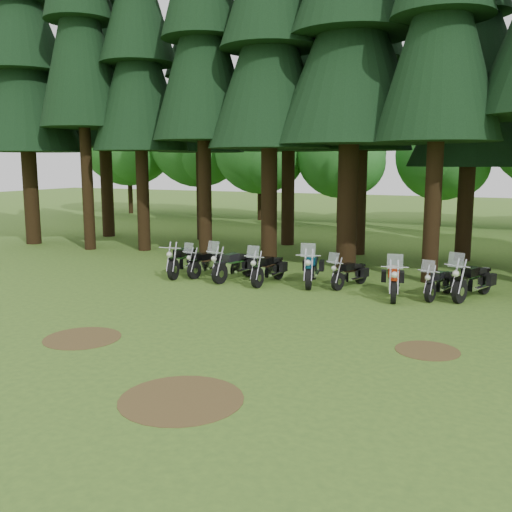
% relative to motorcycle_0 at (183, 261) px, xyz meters
% --- Properties ---
extents(ground, '(120.00, 120.00, 0.00)m').
position_rel_motorcycle_0_xyz_m(ground, '(4.92, -5.47, -0.51)').
color(ground, '#3E6423').
rests_on(ground, ground).
extents(pine_front_0, '(5.49, 5.49, 16.17)m').
position_rel_motorcycle_0_xyz_m(pine_front_0, '(-11.29, 3.81, 9.17)').
color(pine_front_0, black).
rests_on(pine_front_0, ground).
extents(pine_front_2, '(4.32, 4.32, 16.22)m').
position_rel_motorcycle_0_xyz_m(pine_front_2, '(-4.86, 4.35, 9.20)').
color(pine_front_2, black).
rests_on(pine_front_2, ground).
extents(pine_front_3, '(4.32, 4.32, 17.57)m').
position_rel_motorcycle_0_xyz_m(pine_front_3, '(-1.37, 4.04, 10.01)').
color(pine_front_3, black).
rests_on(pine_front_3, ground).
extents(pine_front_4, '(4.95, 4.95, 16.33)m').
position_rel_motorcycle_0_xyz_m(pine_front_4, '(1.71, 3.93, 9.27)').
color(pine_front_4, black).
rests_on(pine_front_4, ground).
extents(pine_back_0, '(5.00, 5.00, 17.21)m').
position_rel_motorcycle_0_xyz_m(pine_back_0, '(-9.76, 7.78, 9.80)').
color(pine_back_0, black).
rests_on(pine_back_0, ground).
extents(pine_back_1, '(4.52, 4.52, 16.22)m').
position_rel_motorcycle_0_xyz_m(pine_back_1, '(-4.34, 8.88, 9.20)').
color(pine_back_1, black).
rests_on(pine_back_1, ground).
extents(pine_back_2, '(4.85, 4.85, 16.30)m').
position_rel_motorcycle_0_xyz_m(pine_back_2, '(0.54, 8.93, 9.25)').
color(pine_back_2, black).
rests_on(pine_back_2, ground).
extents(pine_back_3, '(4.35, 4.35, 16.20)m').
position_rel_motorcycle_0_xyz_m(pine_back_3, '(4.55, 7.47, 9.19)').
color(pine_back_3, black).
rests_on(pine_back_3, ground).
extents(pine_back_4, '(4.94, 4.94, 13.78)m').
position_rel_motorcycle_0_xyz_m(pine_back_4, '(8.95, 7.78, 7.74)').
color(pine_back_4, black).
rests_on(pine_back_4, ground).
extents(decid_0, '(8.00, 7.78, 10.00)m').
position_rel_motorcycle_0_xyz_m(decid_0, '(-17.18, 19.79, 5.39)').
color(decid_0, black).
rests_on(decid_0, ground).
extents(decid_1, '(7.91, 7.69, 9.88)m').
position_rel_motorcycle_0_xyz_m(decid_1, '(-11.07, 20.29, 5.32)').
color(decid_1, black).
rests_on(decid_1, ground).
extents(decid_2, '(6.72, 6.53, 8.40)m').
position_rel_motorcycle_0_xyz_m(decid_2, '(-5.52, 19.31, 4.44)').
color(decid_2, black).
rests_on(decid_2, ground).
extents(decid_3, '(6.12, 5.95, 7.65)m').
position_rel_motorcycle_0_xyz_m(decid_3, '(0.20, 19.66, 4.00)').
color(decid_3, black).
rests_on(decid_3, ground).
extents(decid_4, '(5.93, 5.76, 7.41)m').
position_rel_motorcycle_0_xyz_m(decid_4, '(6.49, 20.85, 3.86)').
color(decid_4, black).
rests_on(decid_4, ground).
extents(dirt_patch_0, '(1.80, 1.80, 0.01)m').
position_rel_motorcycle_0_xyz_m(dirt_patch_0, '(1.92, -7.47, -0.51)').
color(dirt_patch_0, '#4C3D1E').
rests_on(dirt_patch_0, ground).
extents(dirt_patch_1, '(1.40, 1.40, 0.01)m').
position_rel_motorcycle_0_xyz_m(dirt_patch_1, '(9.42, -4.97, -0.51)').
color(dirt_patch_1, '#4C3D1E').
rests_on(dirt_patch_1, ground).
extents(dirt_patch_2, '(2.20, 2.20, 0.01)m').
position_rel_motorcycle_0_xyz_m(dirt_patch_2, '(5.92, -9.47, -0.51)').
color(dirt_patch_2, '#4C3D1E').
rests_on(dirt_patch_2, ground).
extents(motorcycle_0, '(0.56, 2.45, 1.00)m').
position_rel_motorcycle_0_xyz_m(motorcycle_0, '(0.00, 0.00, 0.00)').
color(motorcycle_0, black).
rests_on(motorcycle_0, ground).
extents(motorcycle_1, '(0.68, 2.11, 1.33)m').
position_rel_motorcycle_0_xyz_m(motorcycle_1, '(0.88, 0.27, -0.07)').
color(motorcycle_1, black).
rests_on(motorcycle_1, ground).
extents(motorcycle_2, '(0.76, 2.39, 1.50)m').
position_rel_motorcycle_0_xyz_m(motorcycle_2, '(2.10, 0.03, -0.01)').
color(motorcycle_2, black).
rests_on(motorcycle_2, ground).
extents(motorcycle_3, '(0.46, 2.30, 1.44)m').
position_rel_motorcycle_0_xyz_m(motorcycle_3, '(3.41, -0.01, -0.03)').
color(motorcycle_3, black).
rests_on(motorcycle_3, ground).
extents(motorcycle_4, '(0.89, 2.48, 1.57)m').
position_rel_motorcycle_0_xyz_m(motorcycle_4, '(4.79, 0.48, 0.01)').
color(motorcycle_4, black).
rests_on(motorcycle_4, ground).
extents(motorcycle_5, '(0.84, 1.99, 1.27)m').
position_rel_motorcycle_0_xyz_m(motorcycle_5, '(6.08, 0.61, -0.09)').
color(motorcycle_5, black).
rests_on(motorcycle_5, ground).
extents(motorcycle_6, '(0.82, 2.40, 1.52)m').
position_rel_motorcycle_0_xyz_m(motorcycle_6, '(7.67, -0.21, -0.00)').
color(motorcycle_6, black).
rests_on(motorcycle_6, ground).
extents(motorcycle_7, '(0.73, 2.06, 1.30)m').
position_rel_motorcycle_0_xyz_m(motorcycle_7, '(8.97, 0.28, -0.08)').
color(motorcycle_7, black).
rests_on(motorcycle_7, ground).
extents(motorcycle_8, '(1.13, 2.40, 1.54)m').
position_rel_motorcycle_0_xyz_m(motorcycle_8, '(9.89, 0.61, 0.01)').
color(motorcycle_8, black).
rests_on(motorcycle_8, ground).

